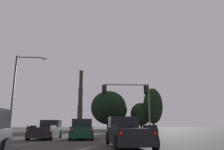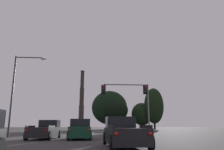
{
  "view_description": "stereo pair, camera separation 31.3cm",
  "coord_description": "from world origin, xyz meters",
  "px_view_note": "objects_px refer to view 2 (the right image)",
  "views": [
    {
      "loc": [
        1.2,
        0.21,
        1.2
      ],
      "look_at": [
        4.39,
        41.18,
        10.86
      ],
      "focal_mm": 35.0,
      "sensor_mm": 36.0,
      "label": 1
    },
    {
      "loc": [
        1.51,
        0.19,
        1.2
      ],
      "look_at": [
        4.39,
        41.18,
        10.86
      ],
      "focal_mm": 35.0,
      "sensor_mm": 36.0,
      "label": 2
    }
  ],
  "objects_px": {
    "suv_center_lane_front": "(81,129)",
    "traffic_light_overhead_right": "(133,96)",
    "pickup_truck_right_lane_second": "(123,133)",
    "pickup_truck_left_lane_front": "(46,130)",
    "street_lamp": "(18,86)",
    "smokestack": "(82,105)"
  },
  "relations": [
    {
      "from": "pickup_truck_left_lane_front",
      "to": "suv_center_lane_front",
      "type": "height_order",
      "value": "suv_center_lane_front"
    },
    {
      "from": "street_lamp",
      "to": "suv_center_lane_front",
      "type": "bearing_deg",
      "value": -26.38
    },
    {
      "from": "pickup_truck_right_lane_second",
      "to": "suv_center_lane_front",
      "type": "bearing_deg",
      "value": 109.73
    },
    {
      "from": "pickup_truck_right_lane_second",
      "to": "street_lamp",
      "type": "xyz_separation_m",
      "value": [
        -10.68,
        11.58,
        4.86
      ]
    },
    {
      "from": "smokestack",
      "to": "suv_center_lane_front",
      "type": "bearing_deg",
      "value": -86.1
    },
    {
      "from": "pickup_truck_left_lane_front",
      "to": "traffic_light_overhead_right",
      "type": "bearing_deg",
      "value": 30.51
    },
    {
      "from": "street_lamp",
      "to": "smokestack",
      "type": "relative_size",
      "value": 0.21
    },
    {
      "from": "pickup_truck_right_lane_second",
      "to": "traffic_light_overhead_right",
      "type": "relative_size",
      "value": 0.86
    },
    {
      "from": "pickup_truck_left_lane_front",
      "to": "smokestack",
      "type": "distance_m",
      "value": 150.35
    },
    {
      "from": "suv_center_lane_front",
      "to": "smokestack",
      "type": "xyz_separation_m",
      "value": [
        -10.22,
        150.07,
        16.65
      ]
    },
    {
      "from": "pickup_truck_left_lane_front",
      "to": "traffic_light_overhead_right",
      "type": "height_order",
      "value": "traffic_light_overhead_right"
    },
    {
      "from": "smokestack",
      "to": "traffic_light_overhead_right",
      "type": "bearing_deg",
      "value": -83.55
    },
    {
      "from": "pickup_truck_left_lane_front",
      "to": "traffic_light_overhead_right",
      "type": "relative_size",
      "value": 0.86
    },
    {
      "from": "traffic_light_overhead_right",
      "to": "pickup_truck_right_lane_second",
      "type": "bearing_deg",
      "value": -102.04
    },
    {
      "from": "suv_center_lane_front",
      "to": "traffic_light_overhead_right",
      "type": "bearing_deg",
      "value": 42.67
    },
    {
      "from": "traffic_light_overhead_right",
      "to": "street_lamp",
      "type": "height_order",
      "value": "street_lamp"
    },
    {
      "from": "traffic_light_overhead_right",
      "to": "smokestack",
      "type": "height_order",
      "value": "smokestack"
    },
    {
      "from": "suv_center_lane_front",
      "to": "traffic_light_overhead_right",
      "type": "relative_size",
      "value": 0.76
    },
    {
      "from": "smokestack",
      "to": "pickup_truck_left_lane_front",
      "type": "bearing_deg",
      "value": -87.39
    },
    {
      "from": "pickup_truck_right_lane_second",
      "to": "smokestack",
      "type": "xyz_separation_m",
      "value": [
        -13.37,
        157.92,
        16.74
      ]
    },
    {
      "from": "pickup_truck_left_lane_front",
      "to": "street_lamp",
      "type": "xyz_separation_m",
      "value": [
        -4.12,
        2.92,
        4.86
      ]
    },
    {
      "from": "pickup_truck_left_lane_front",
      "to": "traffic_light_overhead_right",
      "type": "xyz_separation_m",
      "value": [
        9.5,
        5.11,
        4.19
      ]
    }
  ]
}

